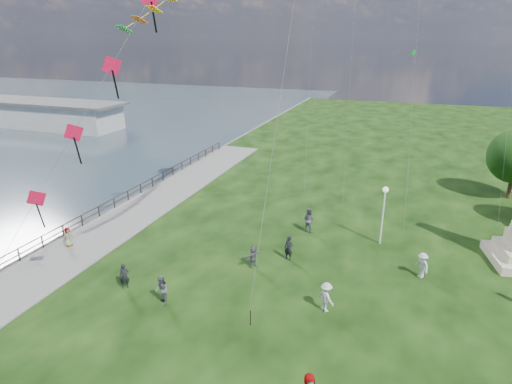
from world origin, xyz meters
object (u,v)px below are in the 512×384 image
at_px(person_6, 289,248).
at_px(person_10, 68,238).
at_px(lamppost, 384,203).
at_px(pier_pavilion, 43,113).
at_px(person_2, 326,297).
at_px(person_11, 253,256).
at_px(person_7, 309,220).
at_px(person_1, 162,290).
at_px(person_8, 422,265).
at_px(person_0, 124,276).

height_order(person_6, person_10, person_6).
bearing_deg(lamppost, person_6, -141.08).
height_order(pier_pavilion, person_2, pier_pavilion).
bearing_deg(person_11, person_7, -166.54).
xyz_separation_m(lamppost, person_2, (-2.15, -9.36, -2.29)).
bearing_deg(person_1, person_8, 75.58).
height_order(lamppost, person_1, lamppost).
height_order(person_0, person_1, person_1).
height_order(pier_pavilion, person_11, pier_pavilion).
bearing_deg(person_7, person_10, 46.36).
bearing_deg(person_11, person_0, -20.47).
relative_size(lamppost, person_0, 2.78).
xyz_separation_m(person_0, person_2, (11.72, 1.79, 0.07)).
xyz_separation_m(person_1, person_2, (8.75, 2.48, -0.02)).
xyz_separation_m(person_8, person_10, (-23.60, -4.20, -0.11)).
bearing_deg(person_7, person_8, 170.50).
distance_m(person_10, person_11, 13.42).
bearing_deg(person_2, person_0, 45.20).
distance_m(person_0, person_1, 3.05).
distance_m(lamppost, person_6, 7.57).
bearing_deg(person_2, person_8, -95.46).
height_order(person_0, person_10, person_0).
distance_m(pier_pavilion, person_10, 51.22).
distance_m(lamppost, person_11, 10.06).
relative_size(person_6, person_10, 1.19).
distance_m(pier_pavilion, person_11, 60.52).
bearing_deg(person_6, person_8, 20.38).
xyz_separation_m(lamppost, person_11, (-7.54, -6.22, -2.41)).
distance_m(person_1, person_8, 15.82).
height_order(person_2, person_6, same).
relative_size(person_2, person_8, 1.03).
distance_m(person_8, person_10, 23.97).
height_order(person_6, person_11, person_6).
bearing_deg(person_8, person_11, -114.75).
bearing_deg(person_1, lamppost, 92.77).
relative_size(person_6, person_7, 0.89).
xyz_separation_m(person_1, person_11, (3.36, 5.62, -0.13)).
height_order(lamppost, person_8, lamppost).
relative_size(person_8, person_11, 1.12).
xyz_separation_m(person_2, person_8, (4.92, 5.48, -0.03)).
distance_m(person_2, person_6, 5.95).
xyz_separation_m(person_7, person_8, (8.18, -4.21, -0.13)).
distance_m(person_1, person_2, 9.09).
xyz_separation_m(pier_pavilion, person_0, (44.21, -38.22, -1.05)).
bearing_deg(pier_pavilion, person_1, -39.51).
height_order(person_8, person_11, person_8).
bearing_deg(person_1, person_2, 61.20).
distance_m(person_6, person_11, 2.56).
bearing_deg(pier_pavilion, person_2, -33.08).
xyz_separation_m(person_6, person_7, (0.22, 4.86, 0.11)).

